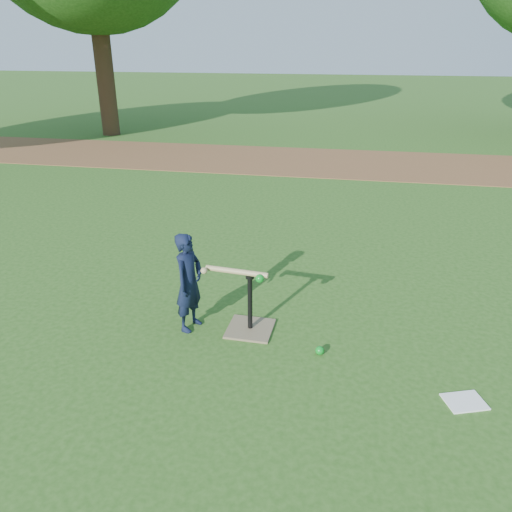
# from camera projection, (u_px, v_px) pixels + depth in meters

# --- Properties ---
(ground) EXTENTS (80.00, 80.00, 0.00)m
(ground) POSITION_uv_depth(u_px,v_px,m) (225.00, 333.00, 4.78)
(ground) COLOR #285116
(ground) RESTS_ON ground
(dirt_strip) EXTENTS (24.00, 3.00, 0.01)m
(dirt_strip) POSITION_uv_depth(u_px,v_px,m) (305.00, 161.00, 11.53)
(dirt_strip) COLOR brown
(dirt_strip) RESTS_ON ground
(child) EXTENTS (0.31, 0.40, 0.97)m
(child) POSITION_uv_depth(u_px,v_px,m) (189.00, 282.00, 4.68)
(child) COLOR black
(child) RESTS_ON ground
(wiffle_ball_ground) EXTENTS (0.08, 0.08, 0.08)m
(wiffle_ball_ground) POSITION_uv_depth(u_px,v_px,m) (320.00, 350.00, 4.43)
(wiffle_ball_ground) COLOR #0B811D
(wiffle_ball_ground) RESTS_ON ground
(clipboard) EXTENTS (0.36, 0.32, 0.01)m
(clipboard) POSITION_uv_depth(u_px,v_px,m) (465.00, 402.00, 3.86)
(clipboard) COLOR white
(clipboard) RESTS_ON ground
(batting_tee) EXTENTS (0.44, 0.44, 0.61)m
(batting_tee) POSITION_uv_depth(u_px,v_px,m) (250.00, 320.00, 4.78)
(batting_tee) COLOR #77674C
(batting_tee) RESTS_ON ground
(swing_action) EXTENTS (0.63, 0.16, 0.09)m
(swing_action) POSITION_uv_depth(u_px,v_px,m) (238.00, 273.00, 4.57)
(swing_action) COLOR tan
(swing_action) RESTS_ON ground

